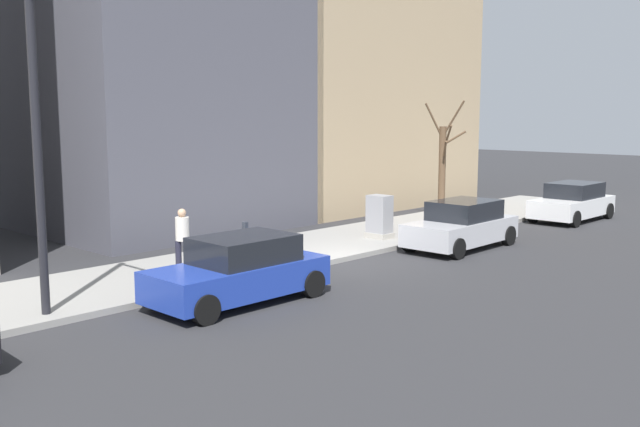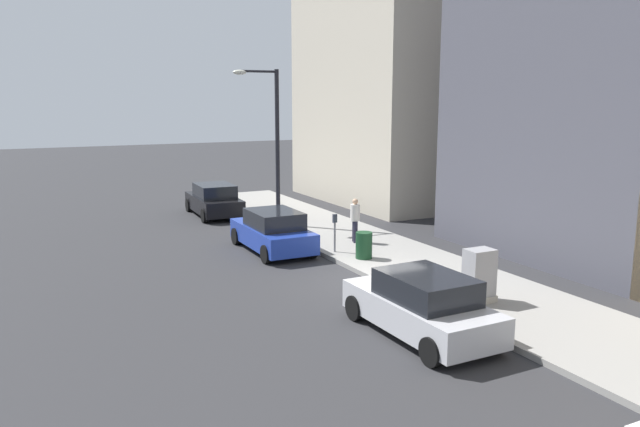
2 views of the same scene
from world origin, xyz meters
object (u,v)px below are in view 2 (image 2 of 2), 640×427
at_px(parked_car_silver, 422,305).
at_px(trash_bin, 364,245).
at_px(utility_box, 479,276).
at_px(parked_car_black, 214,200).
at_px(parking_meter, 335,229).
at_px(pedestrian_near_meter, 355,218).
at_px(parked_car_blue, 273,231).
at_px(streetlamp, 271,134).
at_px(office_tower_right, 421,64).

distance_m(parked_car_silver, trash_bin, 6.64).
bearing_deg(parked_car_silver, utility_box, 20.21).
relative_size(parked_car_black, parking_meter, 3.16).
relative_size(parked_car_silver, trash_bin, 4.70).
relative_size(parked_car_black, pedestrian_near_meter, 2.57).
xyz_separation_m(parked_car_silver, parked_car_blue, (0.02, 9.14, 0.00)).
bearing_deg(parking_meter, parked_car_blue, 136.39).
bearing_deg(trash_bin, parked_car_blue, 126.81).
bearing_deg(streetlamp, office_tower_right, 21.82).
height_order(trash_bin, office_tower_right, office_tower_right).
relative_size(parked_car_blue, parked_car_black, 0.99).
height_order(streetlamp, trash_bin, streetlamp).
height_order(streetlamp, pedestrian_near_meter, streetlamp).
distance_m(parked_car_blue, streetlamp, 5.18).
bearing_deg(parked_car_blue, streetlamp, 68.09).
relative_size(parking_meter, streetlamp, 0.21).
distance_m(trash_bin, office_tower_right, 16.07).
relative_size(parked_car_blue, trash_bin, 4.68).
bearing_deg(office_tower_right, trash_bin, -132.54).
relative_size(parked_car_blue, streetlamp, 0.65).
distance_m(parked_car_silver, utility_box, 2.75).
relative_size(parked_car_black, streetlamp, 0.66).
relative_size(streetlamp, pedestrian_near_meter, 3.92).
distance_m(utility_box, office_tower_right, 19.73).
xyz_separation_m(parked_car_silver, parked_car_black, (0.21, 16.82, 0.00)).
bearing_deg(utility_box, streetlamp, 94.90).
bearing_deg(parked_car_blue, pedestrian_near_meter, -11.31).
xyz_separation_m(parked_car_silver, parking_meter, (1.71, 7.53, 0.24)).
height_order(parked_car_blue, parked_car_black, same).
distance_m(streetlamp, trash_bin, 7.43).
xyz_separation_m(parking_meter, office_tower_right, (10.34, 9.53, 6.29)).
relative_size(utility_box, pedestrian_near_meter, 0.86).
xyz_separation_m(parked_car_silver, streetlamp, (1.54, 12.85, 3.28)).
bearing_deg(parked_car_black, pedestrian_near_meter, -68.73).
xyz_separation_m(parked_car_black, utility_box, (2.35, -15.83, 0.11)).
bearing_deg(office_tower_right, parked_car_silver, -125.23).
bearing_deg(parking_meter, parked_car_black, 99.18).
bearing_deg(parking_meter, pedestrian_near_meter, 35.27).
xyz_separation_m(streetlamp, pedestrian_near_meter, (1.55, -4.35, -2.93)).
distance_m(streetlamp, pedestrian_near_meter, 5.46).
height_order(parked_car_blue, pedestrian_near_meter, pedestrian_near_meter).
xyz_separation_m(trash_bin, office_tower_right, (9.89, 10.77, 6.67)).
height_order(parked_car_silver, utility_box, utility_box).
bearing_deg(pedestrian_near_meter, parked_car_black, 37.99).
bearing_deg(parked_car_black, utility_box, -79.38).
bearing_deg(streetlamp, pedestrian_near_meter, -70.42).
bearing_deg(parked_car_silver, pedestrian_near_meter, 69.10).
xyz_separation_m(parked_car_black, pedestrian_near_meter, (2.88, -8.32, 0.35)).
bearing_deg(trash_bin, parked_car_silver, -108.98).
height_order(parked_car_silver, streetlamp, streetlamp).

